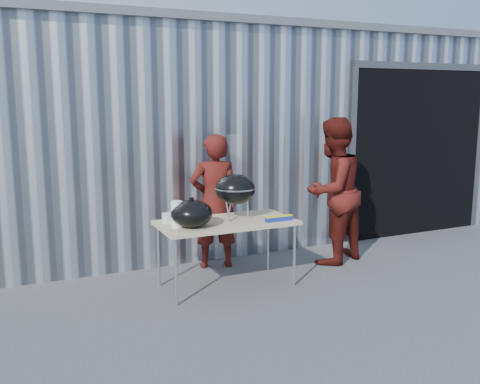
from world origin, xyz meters
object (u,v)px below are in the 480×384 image
person_bystander (332,191)px  folding_table (226,224)px  kettle_grill (235,182)px  person_cook (215,201)px

person_bystander → folding_table: bearing=-9.8°
folding_table → person_bystander: 1.62m
kettle_grill → person_bystander: size_ratio=0.51×
folding_table → kettle_grill: bearing=19.1°
kettle_grill → person_bystander: person_bystander is taller
kettle_grill → person_cook: size_ratio=0.57×
folding_table → person_cook: 0.74m
folding_table → kettle_grill: (0.13, 0.04, 0.46)m
person_cook → person_bystander: 1.50m
folding_table → person_bystander: (1.58, 0.28, 0.22)m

